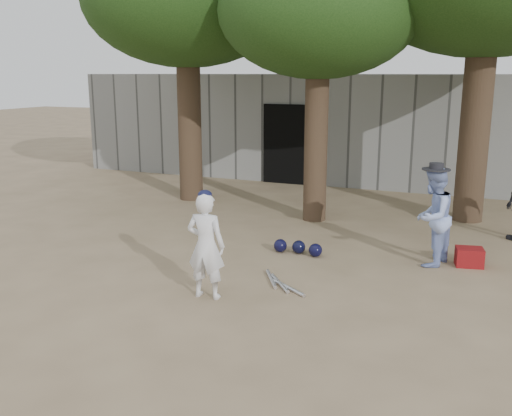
% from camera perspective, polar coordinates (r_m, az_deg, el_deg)
% --- Properties ---
extents(ground, '(70.00, 70.00, 0.00)m').
position_cam_1_polar(ground, '(8.68, -6.26, -7.17)').
color(ground, '#937C5E').
rests_on(ground, ground).
extents(boy_player, '(0.56, 0.39, 1.48)m').
position_cam_1_polar(boy_player, '(7.80, -5.03, -3.79)').
color(boy_player, white).
rests_on(boy_player, ground).
extents(spectator_blue, '(0.79, 0.91, 1.59)m').
position_cam_1_polar(spectator_blue, '(9.50, 17.25, -0.86)').
color(spectator_blue, '#99AFEC').
rests_on(spectator_blue, ground).
extents(red_bag, '(0.48, 0.40, 0.30)m').
position_cam_1_polar(red_bag, '(9.81, 20.55, -4.61)').
color(red_bag, maroon).
rests_on(red_bag, ground).
extents(back_building, '(16.00, 5.24, 3.00)m').
position_cam_1_polar(back_building, '(17.94, 9.88, 8.26)').
color(back_building, gray).
rests_on(back_building, ground).
extents(helmet_row, '(0.87, 0.30, 0.23)m').
position_cam_1_polar(helmet_row, '(9.82, 4.22, -3.97)').
color(helmet_row, black).
rests_on(helmet_row, ground).
extents(bat_pile, '(0.88, 0.79, 0.06)m').
position_cam_1_polar(bat_pile, '(8.43, 2.40, -7.53)').
color(bat_pile, silver).
rests_on(bat_pile, ground).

